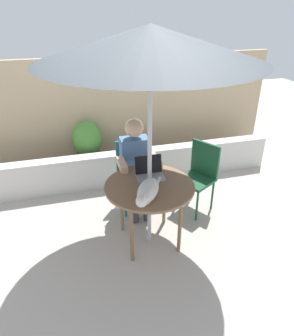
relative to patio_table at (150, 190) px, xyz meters
name	(u,v)px	position (x,y,z in m)	size (l,w,h in m)	color
ground_plane	(149,239)	(0.00, 0.00, -0.67)	(14.00, 14.00, 0.00)	#ADA399
fence_back	(115,114)	(0.00, 2.00, 0.20)	(5.10, 0.08, 1.75)	tan
planter_wall_low	(125,168)	(0.00, 1.35, -0.42)	(4.59, 0.20, 0.51)	beige
patio_table	(150,190)	(0.00, 0.00, 0.00)	(0.95, 0.95, 0.74)	brown
patio_umbrella	(150,43)	(0.00, 0.00, 1.46)	(2.01, 2.01, 2.29)	#B7B7BC
chair_occupied	(133,169)	(0.00, 0.76, -0.14)	(0.40, 0.40, 0.90)	#1E606B
chair_empty	(200,172)	(0.80, 0.48, -0.14)	(0.55, 0.55, 0.90)	#194C2D
person_seated	(136,163)	(0.00, 0.60, 0.03)	(0.48, 0.48, 1.24)	#4C72A5
laptop	(149,171)	(0.05, 0.19, 0.13)	(0.31, 0.26, 0.21)	gray
cat	(147,192)	(-0.09, -0.25, 0.15)	(0.41, 0.56, 0.17)	silver
potted_plant_near_fence	(88,147)	(-0.48, 1.79, -0.21)	(0.44, 0.44, 0.87)	#595654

